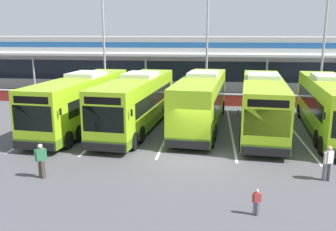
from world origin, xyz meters
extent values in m
plane|color=#4C4C51|center=(0.00, 0.00, 0.00)|extent=(200.00, 200.00, 0.00)
cube|color=silver|center=(0.00, 27.00, 2.75)|extent=(70.00, 10.00, 5.50)
cube|color=#19232D|center=(0.00, 21.98, 2.30)|extent=(66.00, 0.08, 2.20)
cube|color=navy|center=(0.00, 21.97, 5.15)|extent=(68.00, 0.08, 0.60)
cube|color=beige|center=(0.00, 20.50, 4.20)|extent=(67.00, 3.00, 0.24)
cube|color=gray|center=(0.00, 27.00, 5.75)|extent=(70.00, 10.00, 0.50)
cylinder|color=#999999|center=(-18.60, 19.30, 2.10)|extent=(0.20, 0.20, 4.20)
cylinder|color=#999999|center=(-6.20, 19.30, 2.10)|extent=(0.20, 0.20, 4.20)
cylinder|color=#999999|center=(6.20, 19.30, 2.10)|extent=(0.20, 0.20, 4.20)
cube|color=maroon|center=(0.00, 14.50, 0.50)|extent=(60.00, 0.36, 1.00)
cube|color=#B2B2B2|center=(0.00, 14.50, 1.05)|extent=(60.00, 0.40, 0.10)
cube|color=#9ED11E|center=(-8.20, 5.45, 1.91)|extent=(3.65, 12.18, 3.19)
cube|color=#598419|center=(-8.20, 5.45, 0.59)|extent=(3.67, 12.21, 0.56)
cube|color=black|center=(-8.16, 5.85, 2.15)|extent=(3.46, 9.80, 0.96)
cube|color=black|center=(-8.75, -0.48, 2.05)|extent=(2.31, 0.31, 1.40)
cube|color=black|center=(-8.75, -0.49, 3.05)|extent=(2.05, 0.27, 0.40)
cube|color=silver|center=(-8.11, 6.44, 3.64)|extent=(2.30, 2.98, 0.28)
cube|color=black|center=(-8.76, -0.59, 0.55)|extent=(2.45, 0.39, 0.44)
cube|color=black|center=(-7.27, -0.26, 2.40)|extent=(0.09, 0.13, 0.36)
cube|color=black|center=(-10.16, 0.01, 2.40)|extent=(0.09, 0.13, 0.36)
cylinder|color=black|center=(-6.58, 9.92, 0.52)|extent=(0.41, 1.07, 1.04)
cylinder|color=black|center=(-8.96, 10.14, 0.52)|extent=(0.41, 1.07, 1.04)
cylinder|color=black|center=(-7.30, 2.15, 0.52)|extent=(0.41, 1.07, 1.04)
cylinder|color=black|center=(-9.68, 2.37, 0.52)|extent=(0.41, 1.07, 1.04)
cylinder|color=black|center=(-7.43, 0.76, 0.52)|extent=(0.41, 1.07, 1.04)
cylinder|color=black|center=(-9.81, 0.98, 0.52)|extent=(0.41, 1.07, 1.04)
cube|color=#9ED11E|center=(-4.38, 5.67, 1.91)|extent=(3.65, 12.18, 3.19)
cube|color=#598419|center=(-4.38, 5.67, 0.59)|extent=(3.67, 12.21, 0.56)
cube|color=black|center=(-4.34, 6.07, 2.15)|extent=(3.46, 9.80, 0.96)
cube|color=black|center=(-4.93, -0.26, 2.05)|extent=(2.31, 0.31, 1.40)
cube|color=black|center=(-4.93, -0.27, 3.05)|extent=(2.05, 0.27, 0.40)
cube|color=silver|center=(-4.29, 6.66, 3.64)|extent=(2.30, 2.98, 0.28)
cube|color=black|center=(-4.94, -0.37, 0.55)|extent=(2.45, 0.39, 0.44)
cube|color=black|center=(-3.45, -0.04, 2.40)|extent=(0.09, 0.13, 0.36)
cube|color=black|center=(-6.35, 0.23, 2.40)|extent=(0.09, 0.13, 0.36)
cylinder|color=black|center=(-2.76, 10.14, 0.52)|extent=(0.41, 1.07, 1.04)
cylinder|color=black|center=(-5.14, 10.36, 0.52)|extent=(0.41, 1.07, 1.04)
cylinder|color=black|center=(-3.48, 2.37, 0.52)|extent=(0.41, 1.07, 1.04)
cylinder|color=black|center=(-5.86, 2.59, 0.52)|extent=(0.41, 1.07, 1.04)
cylinder|color=black|center=(-3.61, 0.98, 0.52)|extent=(0.41, 1.07, 1.04)
cylinder|color=black|center=(-5.99, 1.20, 0.52)|extent=(0.41, 1.07, 1.04)
cube|color=#9ED11E|center=(0.00, 6.67, 1.91)|extent=(3.65, 12.18, 3.19)
cube|color=#598419|center=(0.00, 6.67, 0.59)|extent=(3.67, 12.21, 0.56)
cube|color=black|center=(0.04, 7.07, 2.15)|extent=(3.46, 9.80, 0.96)
cube|color=black|center=(-0.55, 0.75, 2.05)|extent=(2.31, 0.31, 1.40)
cube|color=black|center=(-0.55, 0.74, 3.05)|extent=(2.05, 0.27, 0.40)
cube|color=silver|center=(0.10, 7.67, 3.64)|extent=(2.30, 2.98, 0.28)
cube|color=black|center=(-0.56, 0.64, 0.55)|extent=(2.45, 0.39, 0.44)
cube|color=black|center=(0.94, 0.96, 2.40)|extent=(0.09, 0.13, 0.36)
cube|color=black|center=(-1.96, 1.23, 2.40)|extent=(0.09, 0.13, 0.36)
cylinder|color=black|center=(1.62, 11.14, 0.52)|extent=(0.41, 1.07, 1.04)
cylinder|color=black|center=(-0.76, 11.36, 0.52)|extent=(0.41, 1.07, 1.04)
cylinder|color=black|center=(0.90, 3.38, 0.52)|extent=(0.41, 1.07, 1.04)
cylinder|color=black|center=(-1.48, 3.60, 0.52)|extent=(0.41, 1.07, 1.04)
cylinder|color=black|center=(0.77, 1.98, 0.52)|extent=(0.41, 1.07, 1.04)
cylinder|color=black|center=(-1.61, 2.20, 0.52)|extent=(0.41, 1.07, 1.04)
cube|color=#9ED11E|center=(4.09, 5.94, 1.91)|extent=(3.65, 12.18, 3.19)
cube|color=#598419|center=(4.09, 5.94, 0.59)|extent=(3.67, 12.21, 0.56)
cube|color=black|center=(4.12, 6.34, 2.15)|extent=(3.46, 9.80, 0.96)
cube|color=black|center=(3.54, 0.02, 2.05)|extent=(2.31, 0.31, 1.40)
cube|color=black|center=(3.54, 0.01, 3.05)|extent=(2.05, 0.27, 0.40)
cube|color=silver|center=(4.18, 6.94, 3.64)|extent=(2.30, 2.98, 0.28)
cube|color=black|center=(3.53, -0.09, 0.55)|extent=(2.45, 0.39, 0.44)
cube|color=black|center=(5.02, 0.23, 2.40)|extent=(0.09, 0.13, 0.36)
cube|color=black|center=(2.12, 0.50, 2.40)|extent=(0.09, 0.13, 0.36)
cylinder|color=black|center=(5.70, 10.41, 0.52)|extent=(0.41, 1.07, 1.04)
cylinder|color=black|center=(3.32, 10.63, 0.52)|extent=(0.41, 1.07, 1.04)
cylinder|color=black|center=(4.98, 2.65, 0.52)|extent=(0.41, 1.07, 1.04)
cylinder|color=black|center=(2.60, 2.87, 0.52)|extent=(0.41, 1.07, 1.04)
cylinder|color=black|center=(4.85, 1.25, 0.52)|extent=(0.41, 1.07, 1.04)
cylinder|color=black|center=(2.47, 1.47, 0.52)|extent=(0.41, 1.07, 1.04)
cube|color=#9ED11E|center=(8.39, 5.86, 1.91)|extent=(3.65, 12.18, 3.19)
cube|color=#598419|center=(8.39, 5.86, 0.59)|extent=(3.67, 12.21, 0.56)
cube|color=black|center=(8.43, 6.26, 2.15)|extent=(3.46, 9.80, 0.96)
cube|color=silver|center=(8.48, 6.85, 3.64)|extent=(2.30, 2.98, 0.28)
cube|color=black|center=(6.43, 0.42, 2.40)|extent=(0.09, 0.13, 0.36)
cylinder|color=black|center=(10.01, 10.33, 0.52)|extent=(0.41, 1.07, 1.04)
cylinder|color=black|center=(7.63, 10.55, 0.52)|extent=(0.41, 1.07, 1.04)
cylinder|color=black|center=(6.91, 2.78, 0.52)|extent=(0.41, 1.07, 1.04)
cylinder|color=black|center=(6.78, 1.39, 0.52)|extent=(0.41, 1.07, 1.04)
cube|color=silver|center=(-10.50, 6.00, 0.00)|extent=(0.14, 13.00, 0.01)
cube|color=silver|center=(-6.30, 6.00, 0.00)|extent=(0.14, 13.00, 0.01)
cube|color=silver|center=(-2.10, 6.00, 0.00)|extent=(0.14, 13.00, 0.01)
cube|color=silver|center=(2.10, 6.00, 0.00)|extent=(0.14, 13.00, 0.01)
cube|color=silver|center=(6.30, 6.00, 0.00)|extent=(0.14, 13.00, 0.01)
cube|color=slate|center=(5.87, -2.22, 0.42)|extent=(0.22, 0.23, 0.84)
cube|color=slate|center=(6.07, -2.23, 0.42)|extent=(0.22, 0.23, 0.84)
cube|color=silver|center=(5.97, -2.23, 1.12)|extent=(0.40, 0.37, 0.56)
cube|color=silver|center=(5.79, -2.35, 1.09)|extent=(0.13, 0.13, 0.54)
cube|color=silver|center=(6.16, -2.11, 1.09)|extent=(0.13, 0.13, 0.54)
sphere|color=tan|center=(5.97, -2.23, 1.51)|extent=(0.22, 0.22, 0.22)
cube|color=slate|center=(2.38, -5.83, 0.26)|extent=(0.10, 0.12, 0.52)
cube|color=slate|center=(2.49, -5.88, 0.26)|extent=(0.10, 0.12, 0.52)
cube|color=#B23838|center=(2.43, -5.86, 0.69)|extent=(0.23, 0.17, 0.35)
cube|color=#B23838|center=(2.30, -5.88, 0.68)|extent=(0.06, 0.07, 0.33)
cube|color=#B23838|center=(2.57, -5.83, 0.68)|extent=(0.06, 0.07, 0.33)
sphere|color=tan|center=(2.43, -5.86, 0.94)|extent=(0.14, 0.14, 0.14)
cube|color=#4C4238|center=(-7.04, -3.44, 0.42)|extent=(0.20, 0.22, 0.84)
cube|color=#4C4238|center=(-6.84, -3.48, 0.42)|extent=(0.20, 0.22, 0.84)
cube|color=#387F4C|center=(-6.94, -3.46, 1.12)|extent=(0.40, 0.34, 0.56)
cube|color=#387F4C|center=(-7.14, -3.55, 1.09)|extent=(0.12, 0.13, 0.54)
cube|color=#387F4C|center=(-6.74, -3.37, 1.09)|extent=(0.12, 0.13, 0.54)
sphere|color=#DBB293|center=(-6.94, -3.46, 1.51)|extent=(0.22, 0.22, 0.22)
cylinder|color=#9E9EA3|center=(-9.82, 16.70, 5.50)|extent=(0.20, 0.20, 11.00)
cylinder|color=#9E9EA3|center=(0.17, 17.37, 5.50)|extent=(0.20, 0.20, 11.00)
cylinder|color=#9E9EA3|center=(10.57, 16.16, 5.50)|extent=(0.20, 0.20, 11.00)
camera|label=1|loc=(0.68, -18.33, 6.55)|focal=38.86mm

